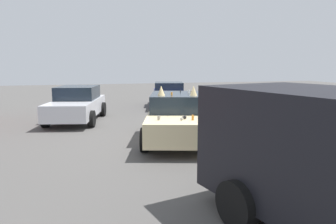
% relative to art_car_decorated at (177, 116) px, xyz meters
% --- Properties ---
extents(ground_plane, '(60.00, 60.00, 0.00)m').
position_rel_art_car_decorated_xyz_m(ground_plane, '(-0.05, 0.01, -0.74)').
color(ground_plane, '#514F4C').
extents(art_car_decorated, '(5.01, 3.04, 1.75)m').
position_rel_art_car_decorated_xyz_m(art_car_decorated, '(0.00, 0.00, 0.00)').
color(art_car_decorated, beige).
rests_on(art_car_decorated, ground).
extents(parked_sedan_row_back_far, '(4.55, 2.66, 1.47)m').
position_rel_art_car_decorated_xyz_m(parked_sedan_row_back_far, '(4.27, 3.11, -0.01)').
color(parked_sedan_row_back_far, silver).
rests_on(parked_sedan_row_back_far, ground).
extents(parked_sedan_far_right, '(4.59, 2.74, 1.37)m').
position_rel_art_car_decorated_xyz_m(parked_sedan_far_right, '(7.70, -1.93, -0.06)').
color(parked_sedan_far_right, navy).
rests_on(parked_sedan_far_right, ground).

